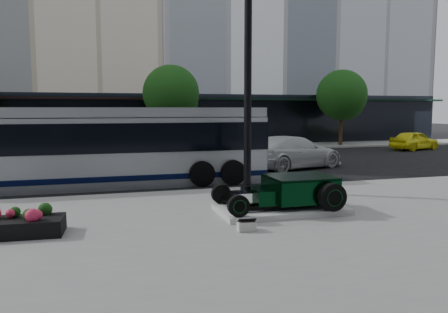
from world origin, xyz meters
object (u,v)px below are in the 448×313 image
object	(u,v)px
yellow_taxi	(414,140)
lamppost	(248,76)
hot_rod	(292,190)
flower_planter	(20,225)
transit_bus	(106,146)
white_sedan	(292,152)

from	to	relation	value
yellow_taxi	lamppost	bearing A→B (deg)	111.12
hot_rod	yellow_taxi	bearing A→B (deg)	42.55
hot_rod	yellow_taxi	size ratio (longest dim) A/B	0.83
lamppost	yellow_taxi	distance (m)	20.62
hot_rod	flower_planter	xyz separation A→B (m)	(-6.71, -0.43, -0.36)
lamppost	transit_bus	size ratio (longest dim) A/B	0.69
flower_planter	white_sedan	xyz separation A→B (m)	(10.71, 9.00, 0.45)
flower_planter	yellow_taxi	world-z (taller)	yellow_taxi
hot_rod	white_sedan	distance (m)	9.45
lamppost	yellow_taxi	xyz separation A→B (m)	(16.54, 11.86, -3.31)
transit_bus	white_sedan	bearing A→B (deg)	14.86
hot_rod	lamppost	size ratio (longest dim) A/B	0.39
white_sedan	yellow_taxi	size ratio (longest dim) A/B	1.40
flower_planter	transit_bus	world-z (taller)	transit_bus
yellow_taxi	white_sedan	bearing A→B (deg)	103.00
hot_rod	lamppost	distance (m)	4.54
white_sedan	yellow_taxi	world-z (taller)	white_sedan
transit_bus	yellow_taxi	size ratio (longest dim) A/B	3.12
white_sedan	lamppost	bearing A→B (deg)	122.71
hot_rod	white_sedan	size ratio (longest dim) A/B	0.59
flower_planter	transit_bus	distance (m)	7.07
hot_rod	transit_bus	size ratio (longest dim) A/B	0.27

